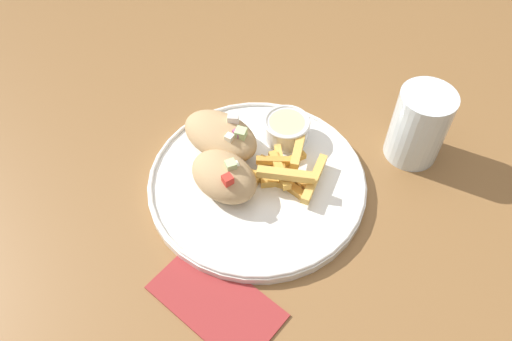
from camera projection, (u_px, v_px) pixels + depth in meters
ground_plane at (262, 339)px, 1.28m from camera, size 10.00×10.00×0.00m
table at (266, 194)px, 0.77m from camera, size 1.45×1.45×0.70m
napkin at (216, 301)px, 0.60m from camera, size 0.17×0.12×0.00m
plate at (256, 181)px, 0.71m from camera, size 0.31×0.31×0.02m
pita_sandwich_near at (224, 176)px, 0.67m from camera, size 0.11×0.09×0.06m
pita_sandwich_far at (222, 134)px, 0.72m from camera, size 0.13×0.09×0.06m
fries_pile at (284, 172)px, 0.69m from camera, size 0.12×0.12×0.04m
sauce_ramekin at (290, 129)px, 0.73m from camera, size 0.07×0.07×0.04m
water_glass at (418, 128)px, 0.71m from camera, size 0.08×0.08×0.12m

